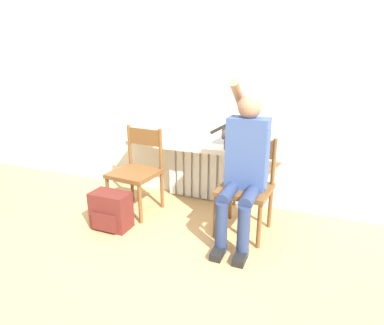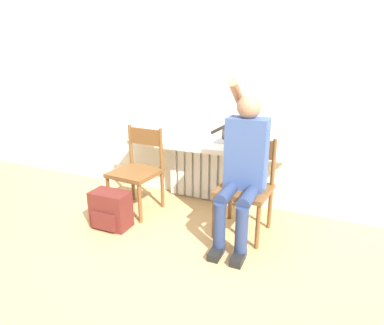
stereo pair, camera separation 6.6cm
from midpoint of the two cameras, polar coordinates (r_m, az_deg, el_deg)
name	(u,v)px [view 2 (the right image)]	position (r m, az deg, el deg)	size (l,w,h in m)	color
ground_plane	(156,252)	(2.73, -5.74, -15.58)	(12.00, 12.00, 0.00)	tan
wall_with_window	(211,75)	(3.40, 3.97, 15.33)	(7.00, 0.06, 2.70)	silver
radiator	(207,174)	(3.53, 3.18, -2.01)	(0.88, 0.08, 0.60)	silver
windowsill	(204,147)	(3.36, 2.73, 2.70)	(1.74, 0.28, 0.05)	white
window_glass	(210,89)	(3.38, 3.71, 12.83)	(1.67, 0.01, 1.11)	white
chair_left	(137,169)	(3.28, -9.11, -1.17)	(0.47, 0.47, 0.85)	brown
chair_right	(246,186)	(2.87, 10.17, -4.07)	(0.47, 0.47, 0.85)	brown
person	(244,162)	(2.70, 9.90, 0.00)	(0.36, 0.95, 1.37)	navy
cat	(237,135)	(3.16, 8.63, 4.89)	(0.46, 0.13, 0.25)	#4C4238
backpack	(111,210)	(3.08, -13.68, -8.19)	(0.36, 0.24, 0.35)	maroon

